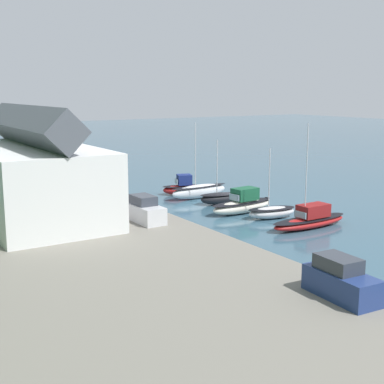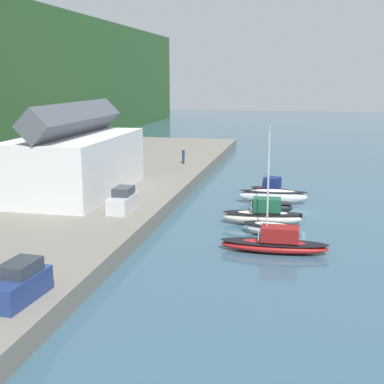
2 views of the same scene
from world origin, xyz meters
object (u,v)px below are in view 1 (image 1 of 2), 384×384
moored_boat_3 (220,198)px  parked_car_1 (341,281)px  moored_boat_0 (310,219)px  moored_boat_4 (199,191)px  person_on_quay (40,169)px  moored_boat_2 (243,204)px  parked_car_0 (145,211)px  moored_boat_5 (183,187)px  moored_boat_1 (272,212)px  dog_on_quay (114,207)px

moored_boat_3 → parked_car_1: 30.32m
moored_boat_0 → parked_car_1: size_ratio=2.16×
moored_boat_4 → person_on_quay: (15.59, 13.43, 1.68)m
moored_boat_2 → moored_boat_3: size_ratio=1.09×
moored_boat_2 → moored_boat_4: size_ratio=0.88×
moored_boat_4 → parked_car_0: size_ratio=2.04×
moored_boat_3 → parked_car_0: bearing=130.9°
parked_car_1 → person_on_quay: 47.37m
moored_boat_4 → parked_car_0: 17.49m
moored_boat_3 → moored_boat_5: 6.83m
moored_boat_3 → moored_boat_0: bearing=-164.6°
moored_boat_1 → moored_boat_4: size_ratio=0.79×
moored_boat_3 → moored_boat_5: (6.81, 0.48, 0.15)m
moored_boat_0 → moored_boat_2: size_ratio=1.23×
parked_car_0 → dog_on_quay: 4.74m
moored_boat_2 → parked_car_0: size_ratio=1.80×
moored_boat_3 → person_on_quay: 23.81m
moored_boat_2 → dog_on_quay: 13.35m
moored_boat_2 → person_on_quay: 27.46m
moored_boat_1 → moored_boat_0: bearing=-162.8°
moored_boat_5 → person_on_quay: (12.75, 12.98, 1.67)m
moored_boat_3 → parked_car_0: (-7.66, 13.00, 1.64)m
moored_boat_2 → moored_boat_5: 11.36m
moored_boat_0 → dog_on_quay: (9.44, 14.75, 1.15)m
moored_boat_2 → dog_on_quay: bearing=78.9°
parked_car_0 → person_on_quay: 27.22m
parked_car_0 → person_on_quay: bearing=-89.2°
parked_car_0 → moored_boat_4: bearing=-138.3°
moored_boat_0 → parked_car_1: (-15.36, 13.13, 1.61)m
moored_boat_2 → moored_boat_4: (8.52, -0.39, -0.06)m
moored_boat_2 → moored_boat_3: moored_boat_3 is taller
moored_boat_4 → dog_on_quay: moored_boat_4 is taller
parked_car_0 → dog_on_quay: bearing=-82.4°
moored_boat_0 → moored_boat_5: (19.24, 1.58, 0.11)m
moored_boat_5 → dog_on_quay: 16.45m
person_on_quay → dog_on_quay: size_ratio=2.73×
person_on_quay → moored_boat_3: bearing=-145.5°
parked_car_1 → moored_boat_2: bearing=-112.5°
moored_boat_1 → moored_boat_5: moored_boat_1 is taller
moored_boat_4 → parked_car_1: moored_boat_4 is taller
moored_boat_0 → parked_car_1: bearing=138.7°
dog_on_quay → person_on_quay: bearing=-136.4°
parked_car_1 → moored_boat_4: bearing=-106.6°
parked_car_0 → person_on_quay: (27.22, 0.46, 0.18)m
parked_car_0 → person_on_quay: size_ratio=1.97×
moored_boat_1 → dog_on_quay: bearing=80.9°
moored_boat_3 → parked_car_1: size_ratio=1.61×
moored_boat_0 → parked_car_0: bearing=70.6°
moored_boat_5 → moored_boat_2: bearing=-160.2°
moored_boat_1 → person_on_quay: bearing=36.9°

